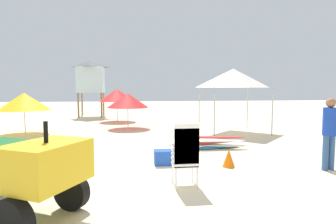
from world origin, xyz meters
The scene contains 12 objects.
ground centered at (0.00, 0.00, 0.00)m, with size 80.00×80.00×0.00m, color beige.
utility_cart centered at (-2.82, -1.20, 0.78)m, with size 2.81×2.26×1.50m.
stacked_plastic_chairs centered at (0.13, -0.32, 0.74)m, with size 0.48×0.48×1.29m.
surfboard_pile centered at (1.63, 3.13, 0.20)m, with size 2.67×0.88×0.40m.
lifeguard_near_left centered at (3.77, 0.38, 1.00)m, with size 0.32×0.32×1.74m.
popup_canopy centered at (3.69, 6.52, 2.44)m, with size 2.55×2.55×2.87m.
lifeguard_tower centered at (-3.67, 14.99, 2.85)m, with size 1.98×1.98×3.96m.
beach_umbrella_left centered at (-1.04, 8.39, 1.40)m, with size 2.05×2.05×1.76m.
beach_umbrella_mid centered at (-5.50, 7.25, 1.42)m, with size 2.17×2.17×1.80m.
beach_umbrella_far centered at (-1.71, 11.54, 1.60)m, with size 2.15×2.15×1.97m.
traffic_cone_near centered at (1.50, 0.98, 0.23)m, with size 0.32×0.32×0.45m, color orange.
cooler_box centered at (-0.05, 1.43, 0.19)m, with size 0.57×0.38×0.37m, color blue.
Camera 1 is at (-0.95, -5.65, 1.94)m, focal length 29.95 mm.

